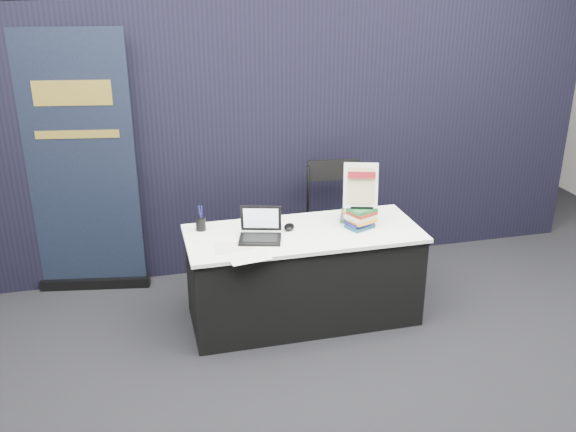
# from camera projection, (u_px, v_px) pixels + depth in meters

# --- Properties ---
(floor) EXTENTS (8.00, 8.00, 0.00)m
(floor) POSITION_uv_depth(u_px,v_px,m) (323.00, 355.00, 4.69)
(floor) COLOR black
(floor) RESTS_ON ground
(wall_back) EXTENTS (8.00, 0.02, 3.50)m
(wall_back) POSITION_uv_depth(u_px,v_px,m) (227.00, 43.00, 7.63)
(wall_back) COLOR #B0ADA6
(wall_back) RESTS_ON floor
(drape_partition) EXTENTS (6.00, 0.08, 2.40)m
(drape_partition) POSITION_uv_depth(u_px,v_px,m) (273.00, 140.00, 5.68)
(drape_partition) COLOR black
(drape_partition) RESTS_ON floor
(display_table) EXTENTS (1.80, 0.75, 0.75)m
(display_table) POSITION_uv_depth(u_px,v_px,m) (303.00, 275.00, 5.04)
(display_table) COLOR black
(display_table) RESTS_ON floor
(laptop) EXTENTS (0.35, 0.32, 0.24)m
(laptop) POSITION_uv_depth(u_px,v_px,m) (259.00, 232.00, 4.76)
(laptop) COLOR black
(laptop) RESTS_ON display_table
(mouse) EXTENTS (0.12, 0.15, 0.04)m
(mouse) POSITION_uv_depth(u_px,v_px,m) (289.00, 227.00, 4.94)
(mouse) COLOR black
(mouse) RESTS_ON display_table
(brochure_left) EXTENTS (0.31, 0.23, 0.00)m
(brochure_left) POSITION_uv_depth(u_px,v_px,m) (235.00, 248.00, 4.62)
(brochure_left) COLOR silver
(brochure_left) RESTS_ON display_table
(brochure_mid) EXTENTS (0.32, 0.25, 0.00)m
(brochure_mid) POSITION_uv_depth(u_px,v_px,m) (249.00, 257.00, 4.49)
(brochure_mid) COLOR white
(brochure_mid) RESTS_ON display_table
(brochure_right) EXTENTS (0.30, 0.23, 0.00)m
(brochure_right) POSITION_uv_depth(u_px,v_px,m) (267.00, 249.00, 4.60)
(brochure_right) COLOR white
(brochure_right) RESTS_ON display_table
(pen_cup) EXTENTS (0.09, 0.09, 0.10)m
(pen_cup) POSITION_uv_depth(u_px,v_px,m) (201.00, 224.00, 4.91)
(pen_cup) COLOR black
(pen_cup) RESTS_ON display_table
(book_stack_tall) EXTENTS (0.23, 0.21, 0.16)m
(book_stack_tall) POSITION_uv_depth(u_px,v_px,m) (361.00, 218.00, 4.95)
(book_stack_tall) COLOR #154353
(book_stack_tall) RESTS_ON display_table
(book_stack_short) EXTENTS (0.27, 0.25, 0.10)m
(book_stack_short) POSITION_uv_depth(u_px,v_px,m) (356.00, 215.00, 5.10)
(book_stack_short) COLOR #1A632D
(book_stack_short) RESTS_ON display_table
(info_sign) EXTENTS (0.28, 0.17, 0.36)m
(info_sign) POSITION_uv_depth(u_px,v_px,m) (361.00, 186.00, 4.88)
(info_sign) COLOR black
(info_sign) RESTS_ON book_stack_tall
(pullup_banner) EXTENTS (0.94, 0.26, 2.21)m
(pullup_banner) POSITION_uv_depth(u_px,v_px,m) (83.00, 181.00, 5.30)
(pullup_banner) COLOR black
(pullup_banner) RESTS_ON floor
(stacking_chair) EXTENTS (0.54, 0.54, 1.07)m
(stacking_chair) POSITION_uv_depth(u_px,v_px,m) (339.00, 218.00, 5.57)
(stacking_chair) COLOR black
(stacking_chair) RESTS_ON floor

